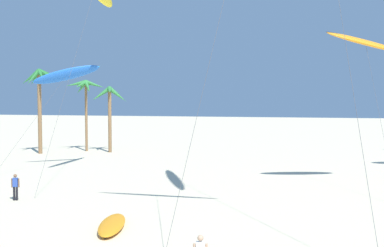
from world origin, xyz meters
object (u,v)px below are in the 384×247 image
Objects in this scene: palm_tree_1 at (86,90)px; flying_kite_0 at (366,43)px; flying_kite_6 at (67,74)px; palm_tree_0 at (40,85)px; person_near_right at (15,186)px; palm_tree_2 at (109,99)px; grounded_kite_0 at (112,225)px.

flying_kite_0 is (29.10, -16.89, 2.92)m from palm_tree_1.
palm_tree_1 is at bearing 149.88° from flying_kite_0.
flying_kite_6 is at bearing 171.22° from flying_kite_0.
palm_tree_1 is at bearing 40.90° from palm_tree_0.
palm_tree_1 is (3.98, 3.45, -0.44)m from palm_tree_0.
flying_kite_0 reaches higher than person_near_right.
palm_tree_0 is at bearing -157.82° from palm_tree_2.
palm_tree_0 is 0.99× the size of flying_kite_6.
palm_tree_1 is at bearing 117.30° from grounded_kite_0.
palm_tree_2 is at bearing 147.77° from flying_kite_0.
palm_tree_2 is at bearing 22.18° from palm_tree_0.
flying_kite_6 is at bearing 103.83° from person_near_right.
flying_kite_0 is at bearing 22.99° from person_near_right.
flying_kite_6 is at bearing -84.69° from palm_tree_2.
flying_kite_0 is 1.15× the size of flying_kite_6.
palm_tree_0 is 5.28m from palm_tree_1.
palm_tree_0 is 1.14× the size of palm_tree_1.
flying_kite_0 is (25.94, -16.35, 4.03)m from palm_tree_2.
person_near_right is at bearing -157.01° from flying_kite_0.
flying_kite_0 reaches higher than grounded_kite_0.
palm_tree_1 is at bearing 170.43° from palm_tree_2.
flying_kite_0 is 25.22m from person_near_right.
palm_tree_0 reaches higher than person_near_right.
flying_kite_6 is (-24.77, 3.83, -1.78)m from flying_kite_0.
palm_tree_2 is at bearing 99.70° from person_near_right.
palm_tree_2 is 0.79× the size of flying_kite_6.
palm_tree_0 is 1.25× the size of palm_tree_2.
palm_tree_0 reaches higher than palm_tree_2.
palm_tree_1 is 5.12× the size of person_near_right.
palm_tree_2 is 12.78m from flying_kite_6.
palm_tree_2 is 30.93m from flying_kite_0.
flying_kite_6 reaches higher than grounded_kite_0.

